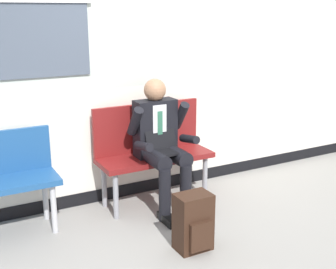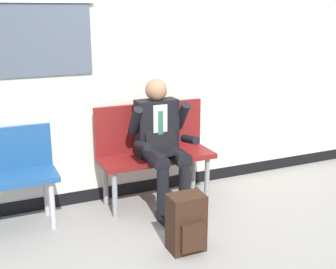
# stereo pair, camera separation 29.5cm
# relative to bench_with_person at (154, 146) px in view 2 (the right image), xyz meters

# --- Properties ---
(ground_plane) EXTENTS (18.00, 18.00, 0.00)m
(ground_plane) POSITION_rel_bench_with_person_xyz_m (0.06, -0.48, -0.56)
(ground_plane) COLOR gray
(station_wall) EXTENTS (6.22, 0.17, 2.87)m
(station_wall) POSITION_rel_bench_with_person_xyz_m (0.04, 0.27, 0.87)
(station_wall) COLOR beige
(station_wall) RESTS_ON ground
(bench_with_person) EXTENTS (1.13, 0.42, 0.98)m
(bench_with_person) POSITION_rel_bench_with_person_xyz_m (0.00, 0.00, 0.00)
(bench_with_person) COLOR maroon
(bench_with_person) RESTS_ON ground
(person_seated) EXTENTS (0.57, 0.70, 1.24)m
(person_seated) POSITION_rel_bench_with_person_xyz_m (0.00, -0.20, 0.10)
(person_seated) COLOR black
(person_seated) RESTS_ON ground
(backpack) EXTENTS (0.28, 0.24, 0.47)m
(backpack) POSITION_rel_bench_with_person_xyz_m (-0.15, -1.04, -0.33)
(backpack) COLOR #331E14
(backpack) RESTS_ON ground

